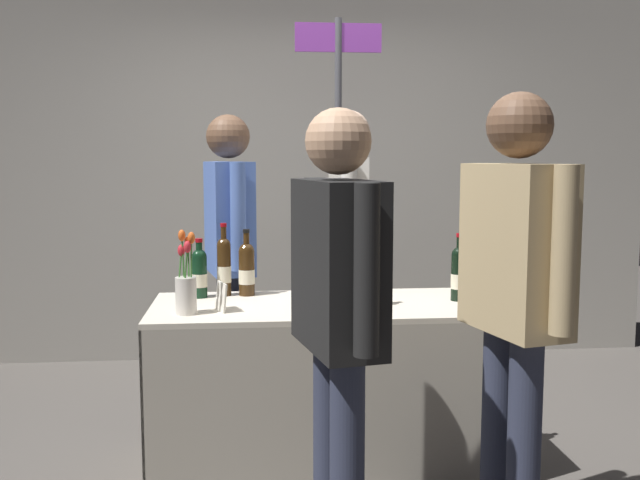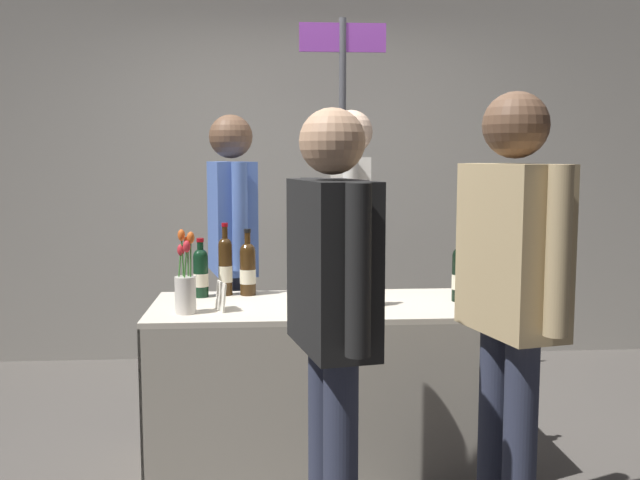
% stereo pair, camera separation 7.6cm
% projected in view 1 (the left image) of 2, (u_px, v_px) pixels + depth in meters
% --- Properties ---
extents(ground_plane, '(12.00, 12.00, 0.00)m').
position_uv_depth(ground_plane, '(320.00, 466.00, 3.49)').
color(ground_plane, '#514C47').
extents(back_partition, '(5.31, 0.12, 2.83)m').
position_uv_depth(back_partition, '(294.00, 166.00, 5.32)').
color(back_partition, '#9E998E').
rests_on(back_partition, ground_plane).
extents(tasting_table, '(1.56, 0.70, 0.79)m').
position_uv_depth(tasting_table, '(320.00, 356.00, 3.43)').
color(tasting_table, beige).
rests_on(tasting_table, ground_plane).
extents(featured_wine_bottle, '(0.08, 0.08, 0.31)m').
position_uv_depth(featured_wine_bottle, '(366.00, 278.00, 3.33)').
color(featured_wine_bottle, '#38230F').
rests_on(featured_wine_bottle, tasting_table).
extents(display_bottle_0, '(0.07, 0.07, 0.32)m').
position_uv_depth(display_bottle_0, '(459.00, 273.00, 3.46)').
color(display_bottle_0, black).
rests_on(display_bottle_0, tasting_table).
extents(display_bottle_1, '(0.07, 0.07, 0.36)m').
position_uv_depth(display_bottle_1, '(224.00, 266.00, 3.59)').
color(display_bottle_1, '#38230F').
rests_on(display_bottle_1, tasting_table).
extents(display_bottle_2, '(0.08, 0.08, 0.33)m').
position_uv_depth(display_bottle_2, '(247.00, 268.00, 3.59)').
color(display_bottle_2, '#38230F').
rests_on(display_bottle_2, tasting_table).
extents(display_bottle_3, '(0.07, 0.07, 0.29)m').
position_uv_depth(display_bottle_3, '(200.00, 272.00, 3.54)').
color(display_bottle_3, black).
rests_on(display_bottle_3, tasting_table).
extents(wine_glass_near_vendor, '(0.07, 0.07, 0.13)m').
position_uv_depth(wine_glass_near_vendor, '(308.00, 281.00, 3.48)').
color(wine_glass_near_vendor, silver).
rests_on(wine_glass_near_vendor, tasting_table).
extents(flower_vase, '(0.09, 0.10, 0.37)m').
position_uv_depth(flower_vase, '(186.00, 287.00, 3.17)').
color(flower_vase, silver).
rests_on(flower_vase, tasting_table).
extents(brochure_stand, '(0.06, 0.13, 0.13)m').
position_uv_depth(brochure_stand, '(221.00, 297.00, 3.24)').
color(brochure_stand, silver).
rests_on(brochure_stand, tasting_table).
extents(vendor_presenter, '(0.26, 0.65, 1.73)m').
position_uv_depth(vendor_presenter, '(348.00, 234.00, 4.02)').
color(vendor_presenter, '#4C4233').
rests_on(vendor_presenter, ground_plane).
extents(vendor_assistant, '(0.29, 0.56, 1.70)m').
position_uv_depth(vendor_assistant, '(229.00, 241.00, 3.95)').
color(vendor_assistant, '#2D3347').
rests_on(vendor_assistant, ground_plane).
extents(taster_foreground_right, '(0.30, 0.63, 1.64)m').
position_uv_depth(taster_foreground_right, '(338.00, 299.00, 2.50)').
color(taster_foreground_right, '#2D3347').
rests_on(taster_foreground_right, ground_plane).
extents(taster_foreground_left, '(0.31, 0.60, 1.70)m').
position_uv_depth(taster_foreground_left, '(515.00, 281.00, 2.61)').
color(taster_foreground_left, '#2D3347').
rests_on(taster_foreground_left, ground_plane).
extents(booth_signpost, '(0.53, 0.04, 2.31)m').
position_uv_depth(booth_signpost, '(338.00, 168.00, 4.48)').
color(booth_signpost, '#47474C').
rests_on(booth_signpost, ground_plane).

